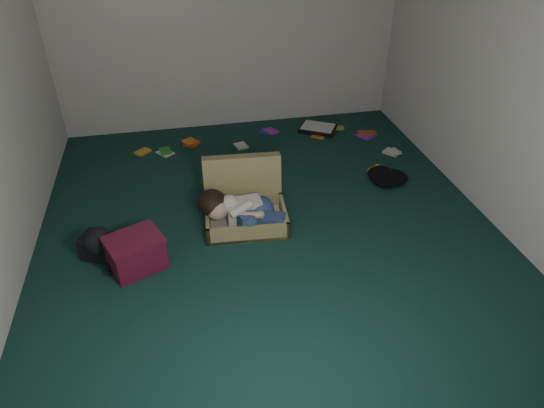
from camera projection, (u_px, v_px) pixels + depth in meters
name	position (u px, v px, depth m)	size (l,w,h in m)	color
floor	(269.00, 227.00, 4.34)	(4.50, 4.50, 0.00)	#11312A
wall_back	(228.00, 17.00, 5.43)	(4.50, 4.50, 0.00)	silver
wall_front	(389.00, 304.00, 1.79)	(4.50, 4.50, 0.00)	silver
wall_right	(508.00, 69.00, 3.95)	(4.50, 4.50, 0.00)	silver
suitcase	(245.00, 202.00, 4.39)	(0.76, 0.75, 0.52)	#9D9256
person	(241.00, 210.00, 4.22)	(0.77, 0.41, 0.32)	silver
maroon_bin	(136.00, 253.00, 3.82)	(0.52, 0.47, 0.29)	#5A1228
backpack	(101.00, 246.00, 3.95)	(0.36, 0.29, 0.22)	black
clothing_pile	(389.00, 171.00, 5.03)	(0.42, 0.34, 0.13)	black
paper_tray	(318.00, 128.00, 5.97)	(0.53, 0.49, 0.06)	black
book_scatter	(288.00, 143.00, 5.68)	(2.94, 1.37, 0.02)	orange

